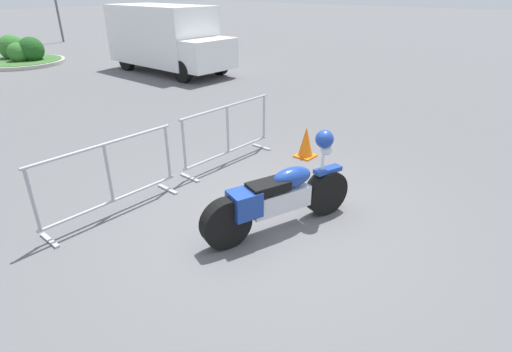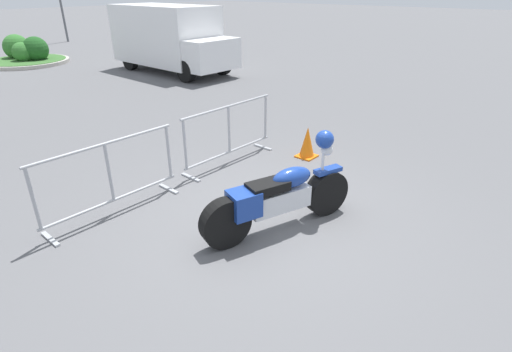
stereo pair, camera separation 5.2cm
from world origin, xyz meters
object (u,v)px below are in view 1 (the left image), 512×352
(delivery_van, at_px, (166,37))
(traffic_cone, at_px, (306,142))
(crowd_barrier_far, at_px, (228,134))
(motorcycle, at_px, (280,196))
(crowd_barrier_near, at_px, (109,178))

(delivery_van, bearing_deg, traffic_cone, -22.29)
(crowd_barrier_far, relative_size, traffic_cone, 3.57)
(crowd_barrier_far, xyz_separation_m, traffic_cone, (1.11, -0.95, -0.26))
(crowd_barrier_far, distance_m, delivery_van, 8.96)
(motorcycle, height_order, delivery_van, delivery_van)
(motorcycle, xyz_separation_m, crowd_barrier_near, (-1.19, 2.04, 0.07))
(crowd_barrier_near, bearing_deg, crowd_barrier_far, 0.00)
(crowd_barrier_near, height_order, traffic_cone, crowd_barrier_near)
(motorcycle, distance_m, crowd_barrier_near, 2.36)
(motorcycle, bearing_deg, crowd_barrier_far, 79.10)
(delivery_van, height_order, traffic_cone, delivery_van)
(motorcycle, height_order, crowd_barrier_far, motorcycle)
(crowd_barrier_near, relative_size, crowd_barrier_far, 1.00)
(crowd_barrier_far, relative_size, delivery_van, 0.42)
(motorcycle, relative_size, traffic_cone, 3.66)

